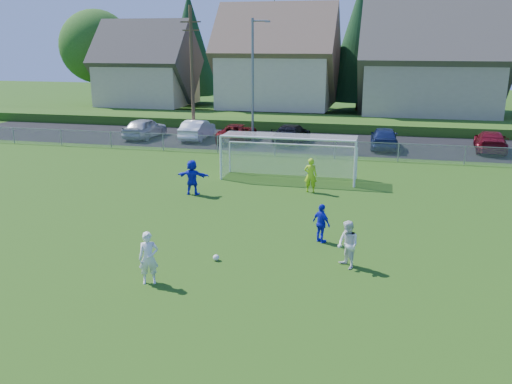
{
  "coord_description": "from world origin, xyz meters",
  "views": [
    {
      "loc": [
        4.95,
        -12.97,
        7.42
      ],
      "look_at": [
        0.0,
        8.0,
        1.4
      ],
      "focal_mm": 38.0,
      "sensor_mm": 36.0,
      "label": 1
    }
  ],
  "objects_px": {
    "car_d": "(291,134)",
    "player_white_a": "(149,258)",
    "soccer_goal": "(289,150)",
    "goalkeeper": "(311,175)",
    "car_a": "(145,128)",
    "soccer_ball": "(216,258)",
    "car_g": "(490,141)",
    "car_e": "(384,138)",
    "car_b": "(197,130)",
    "player_white_b": "(348,245)",
    "player_blue_a": "(321,223)",
    "car_c": "(237,133)",
    "player_blue_b": "(192,177)"
  },
  "relations": [
    {
      "from": "soccer_ball",
      "to": "player_white_a",
      "type": "height_order",
      "value": "player_white_a"
    },
    {
      "from": "player_white_a",
      "to": "soccer_goal",
      "type": "xyz_separation_m",
      "value": [
        1.97,
        14.41,
        0.78
      ]
    },
    {
      "from": "player_blue_a",
      "to": "car_c",
      "type": "height_order",
      "value": "player_blue_a"
    },
    {
      "from": "player_blue_b",
      "to": "car_c",
      "type": "distance_m",
      "value": 14.89
    },
    {
      "from": "car_b",
      "to": "car_g",
      "type": "height_order",
      "value": "car_b"
    },
    {
      "from": "player_blue_a",
      "to": "car_e",
      "type": "relative_size",
      "value": 0.33
    },
    {
      "from": "player_white_a",
      "to": "car_c",
      "type": "relative_size",
      "value": 0.34
    },
    {
      "from": "car_b",
      "to": "car_c",
      "type": "bearing_deg",
      "value": 174.36
    },
    {
      "from": "soccer_ball",
      "to": "car_b",
      "type": "bearing_deg",
      "value": 110.73
    },
    {
      "from": "player_blue_a",
      "to": "car_c",
      "type": "xyz_separation_m",
      "value": [
        -8.76,
        20.04,
        -0.07
      ]
    },
    {
      "from": "car_g",
      "to": "soccer_goal",
      "type": "xyz_separation_m",
      "value": [
        -12.28,
        -10.81,
        0.91
      ]
    },
    {
      "from": "car_e",
      "to": "soccer_ball",
      "type": "bearing_deg",
      "value": 74.49
    },
    {
      "from": "goalkeeper",
      "to": "car_a",
      "type": "relative_size",
      "value": 0.37
    },
    {
      "from": "car_e",
      "to": "car_g",
      "type": "bearing_deg",
      "value": -176.96
    },
    {
      "from": "player_blue_b",
      "to": "car_b",
      "type": "height_order",
      "value": "player_blue_b"
    },
    {
      "from": "player_white_b",
      "to": "car_b",
      "type": "bearing_deg",
      "value": 172.17
    },
    {
      "from": "car_g",
      "to": "player_white_a",
      "type": "bearing_deg",
      "value": 65.87
    },
    {
      "from": "car_c",
      "to": "soccer_ball",
      "type": "bearing_deg",
      "value": 102.18
    },
    {
      "from": "soccer_ball",
      "to": "car_c",
      "type": "height_order",
      "value": "car_c"
    },
    {
      "from": "soccer_goal",
      "to": "soccer_ball",
      "type": "bearing_deg",
      "value": -92.17
    },
    {
      "from": "player_white_b",
      "to": "goalkeeper",
      "type": "relative_size",
      "value": 0.93
    },
    {
      "from": "goalkeeper",
      "to": "car_a",
      "type": "xyz_separation_m",
      "value": [
        -14.93,
        12.91,
        -0.08
      ]
    },
    {
      "from": "soccer_goal",
      "to": "player_blue_b",
      "type": "bearing_deg",
      "value": -133.98
    },
    {
      "from": "soccer_ball",
      "to": "car_c",
      "type": "bearing_deg",
      "value": 103.36
    },
    {
      "from": "player_white_a",
      "to": "soccer_goal",
      "type": "bearing_deg",
      "value": 58.3
    },
    {
      "from": "car_e",
      "to": "soccer_goal",
      "type": "relative_size",
      "value": 0.62
    },
    {
      "from": "car_d",
      "to": "car_e",
      "type": "distance_m",
      "value": 6.78
    },
    {
      "from": "soccer_ball",
      "to": "player_white_b",
      "type": "xyz_separation_m",
      "value": [
        4.5,
        0.45,
        0.71
      ]
    },
    {
      "from": "soccer_ball",
      "to": "soccer_goal",
      "type": "xyz_separation_m",
      "value": [
        0.46,
        12.19,
        1.52
      ]
    },
    {
      "from": "goalkeeper",
      "to": "soccer_goal",
      "type": "xyz_separation_m",
      "value": [
        -1.54,
        2.55,
        0.74
      ]
    },
    {
      "from": "soccer_goal",
      "to": "player_white_b",
      "type": "bearing_deg",
      "value": -71.01
    },
    {
      "from": "soccer_ball",
      "to": "car_d",
      "type": "bearing_deg",
      "value": 93.07
    },
    {
      "from": "player_blue_a",
      "to": "player_blue_b",
      "type": "distance_m",
      "value": 8.79
    },
    {
      "from": "player_blue_b",
      "to": "car_c",
      "type": "relative_size",
      "value": 0.36
    },
    {
      "from": "player_white_a",
      "to": "car_g",
      "type": "height_order",
      "value": "player_white_a"
    },
    {
      "from": "car_b",
      "to": "car_e",
      "type": "height_order",
      "value": "car_e"
    },
    {
      "from": "goalkeeper",
      "to": "car_g",
      "type": "xyz_separation_m",
      "value": [
        10.74,
        13.36,
        -0.17
      ]
    },
    {
      "from": "goalkeeper",
      "to": "player_blue_a",
      "type": "bearing_deg",
      "value": 100.18
    },
    {
      "from": "player_white_a",
      "to": "car_g",
      "type": "distance_m",
      "value": 28.97
    },
    {
      "from": "car_d",
      "to": "player_white_a",
      "type": "bearing_deg",
      "value": 94.72
    },
    {
      "from": "player_white_a",
      "to": "goalkeeper",
      "type": "bearing_deg",
      "value": 49.6
    },
    {
      "from": "player_white_a",
      "to": "car_g",
      "type": "relative_size",
      "value": 0.35
    },
    {
      "from": "car_d",
      "to": "soccer_goal",
      "type": "bearing_deg",
      "value": 104.35
    },
    {
      "from": "player_blue_b",
      "to": "car_e",
      "type": "relative_size",
      "value": 0.38
    },
    {
      "from": "soccer_ball",
      "to": "car_g",
      "type": "xyz_separation_m",
      "value": [
        12.74,
        23.01,
        0.6
      ]
    },
    {
      "from": "soccer_ball",
      "to": "car_g",
      "type": "distance_m",
      "value": 26.31
    },
    {
      "from": "player_blue_a",
      "to": "car_b",
      "type": "relative_size",
      "value": 0.33
    },
    {
      "from": "player_blue_b",
      "to": "car_e",
      "type": "xyz_separation_m",
      "value": [
        9.23,
        14.53,
        -0.1
      ]
    },
    {
      "from": "car_b",
      "to": "car_d",
      "type": "bearing_deg",
      "value": 178.38
    },
    {
      "from": "car_a",
      "to": "soccer_goal",
      "type": "xyz_separation_m",
      "value": [
        13.39,
        -10.36,
        0.82
      ]
    }
  ]
}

